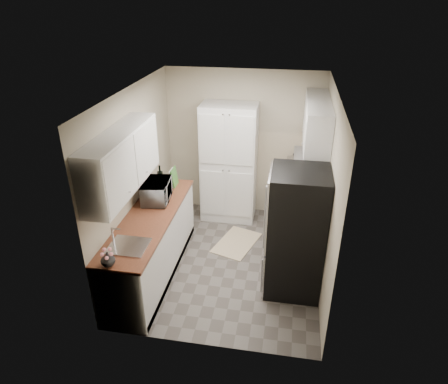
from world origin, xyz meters
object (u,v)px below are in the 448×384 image
object	(u,v)px
microwave	(157,191)
toaster_oven	(301,167)
electric_range	(297,225)
refrigerator	(296,233)
pantry_cabinet	(229,163)
wine_bottle	(160,178)

from	to	relation	value
microwave	toaster_oven	size ratio (longest dim) A/B	1.25
electric_range	refrigerator	xyz separation A→B (m)	(-0.03, -0.80, 0.37)
pantry_cabinet	electric_range	bearing A→B (deg)	-38.22
pantry_cabinet	toaster_oven	distance (m)	1.19
microwave	toaster_oven	xyz separation A→B (m)	(2.01, 1.28, -0.02)
pantry_cabinet	electric_range	world-z (taller)	pantry_cabinet
electric_range	microwave	xyz separation A→B (m)	(-1.99, -0.38, 0.59)
electric_range	refrigerator	bearing A→B (deg)	-92.48
refrigerator	microwave	size ratio (longest dim) A/B	3.22
electric_range	toaster_oven	xyz separation A→B (m)	(0.01, 0.90, 0.56)
refrigerator	microwave	bearing A→B (deg)	168.04
wine_bottle	toaster_oven	distance (m)	2.26
toaster_oven	pantry_cabinet	bearing A→B (deg)	156.77
microwave	wine_bottle	bearing A→B (deg)	3.45
wine_bottle	refrigerator	bearing A→B (deg)	-21.75
electric_range	toaster_oven	size ratio (longest dim) A/B	2.68
electric_range	toaster_oven	distance (m)	1.06
wine_bottle	toaster_oven	size ratio (longest dim) A/B	0.78
microwave	toaster_oven	world-z (taller)	microwave
toaster_oven	electric_range	bearing A→B (deg)	-112.71
pantry_cabinet	toaster_oven	size ratio (longest dim) A/B	4.75
electric_range	microwave	distance (m)	2.11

